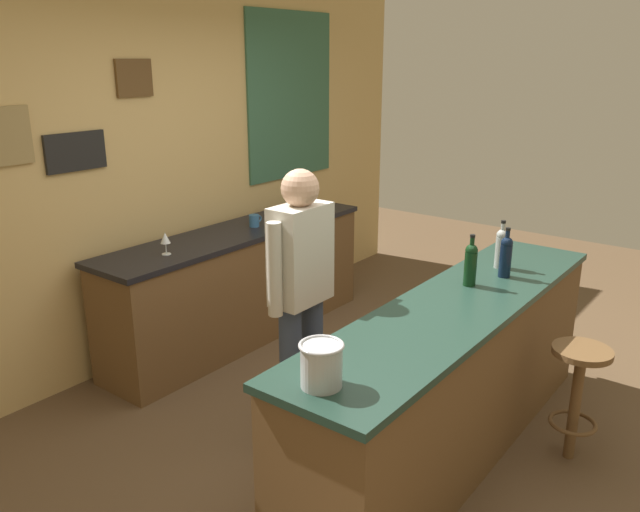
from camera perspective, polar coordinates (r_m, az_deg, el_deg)
The scene contains 13 objects.
ground_plane at distance 4.10m, azimuth 6.19°, elevation -14.93°, with size 10.00×10.00×0.00m, color brown.
back_wall at distance 4.90m, azimuth -13.89°, elevation 7.94°, with size 6.00×0.09×2.80m.
bar_counter at distance 3.71m, azimuth 11.79°, elevation -10.73°, with size 2.69×0.60×0.92m.
side_counter at distance 5.11m, azimuth -7.18°, elevation -2.54°, with size 2.47×0.56×0.90m.
bartender at distance 3.59m, azimuth -1.72°, elevation -2.96°, with size 0.52×0.21×1.62m.
bar_stool at distance 3.84m, azimuth 22.16°, elevation -10.67°, with size 0.32×0.32×0.68m.
wine_bottle_a at distance 3.75m, azimuth 13.39°, elevation -0.62°, with size 0.07×0.07×0.31m.
wine_bottle_b at distance 3.95m, azimuth 16.36°, elevation 0.08°, with size 0.07×0.07×0.31m.
wine_bottle_c at distance 4.11m, azimuth 15.98°, elevation 0.79°, with size 0.07×0.07×0.31m.
ice_bucket at distance 2.57m, azimuth 0.12°, elevation -9.67°, with size 0.19×0.19×0.19m.
wine_glass_a at distance 4.42m, azimuth -13.74°, elevation 1.51°, with size 0.07×0.07×0.16m.
wine_glass_b at distance 5.34m, azimuth -2.41°, elevation 4.74°, with size 0.07×0.07×0.16m.
coffee_mug at distance 5.05m, azimuth -5.92°, elevation 3.19°, with size 0.13×0.08×0.09m.
Camera 1 is at (-2.98, -1.75, 2.20)m, focal length 35.60 mm.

